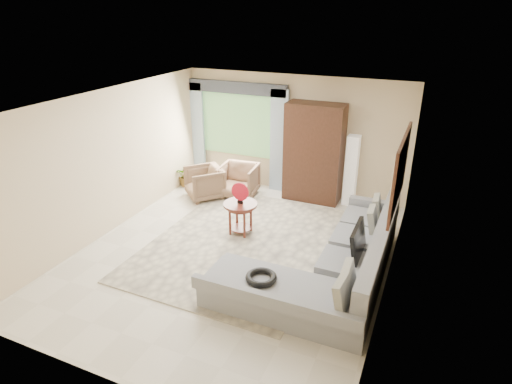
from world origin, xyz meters
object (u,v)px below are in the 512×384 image
at_px(coffee_table, 241,218).
at_px(armchair_left, 204,183).
at_px(armchair_right, 238,181).
at_px(sectional_sofa, 335,268).
at_px(floor_lamp, 351,171).
at_px(tv_screen, 358,241).
at_px(potted_plant, 187,175).
at_px(armoire, 314,153).

bearing_deg(coffee_table, armchair_left, 140.72).
distance_m(armchair_left, armchair_right, 0.75).
height_order(sectional_sofa, floor_lamp, floor_lamp).
bearing_deg(coffee_table, tv_screen, -16.97).
bearing_deg(floor_lamp, armchair_right, -166.49).
bearing_deg(floor_lamp, sectional_sofa, -81.67).
bearing_deg(floor_lamp, tv_screen, -75.94).
bearing_deg(potted_plant, coffee_table, -36.41).
bearing_deg(coffee_table, sectional_sofa, -23.16).
xyz_separation_m(armchair_left, potted_plant, (-0.73, 0.42, -0.07)).
bearing_deg(armchair_right, sectional_sofa, -46.55).
xyz_separation_m(tv_screen, armchair_left, (-3.68, 1.86, -0.37)).
height_order(sectional_sofa, armoire, armoire).
xyz_separation_m(armchair_left, armoire, (2.18, 0.88, 0.70)).
relative_size(potted_plant, armoire, 0.26).
height_order(armchair_left, armoire, armoire).
relative_size(armchair_left, armoire, 0.36).
bearing_deg(armoire, tv_screen, -61.26).
bearing_deg(armchair_left, potted_plant, -167.66).
height_order(armchair_right, floor_lamp, floor_lamp).
distance_m(tv_screen, armchair_left, 4.14).
bearing_deg(armchair_left, tv_screen, 15.68).
height_order(potted_plant, armoire, armoire).
height_order(tv_screen, floor_lamp, floor_lamp).
relative_size(sectional_sofa, tv_screen, 4.68).
height_order(coffee_table, armchair_left, armchair_left).
height_order(armoire, floor_lamp, armoire).
distance_m(coffee_table, armoire, 2.30).
distance_m(potted_plant, armoire, 3.04).
bearing_deg(coffee_table, armchair_right, 116.93).
relative_size(sectional_sofa, coffee_table, 5.58).
xyz_separation_m(sectional_sofa, armoire, (-1.23, 2.90, 0.77)).
height_order(armchair_right, potted_plant, armchair_right).
distance_m(sectional_sofa, armchair_right, 3.66).
bearing_deg(armchair_right, armchair_left, -155.12).
height_order(armchair_left, potted_plant, armchair_left).
xyz_separation_m(armoire, floor_lamp, (0.80, 0.06, -0.30)).
xyz_separation_m(potted_plant, armoire, (2.91, 0.46, 0.78)).
distance_m(coffee_table, potted_plant, 2.68).
bearing_deg(armoire, sectional_sofa, -66.94).
relative_size(coffee_table, floor_lamp, 0.41).
height_order(armchair_right, armoire, armoire).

